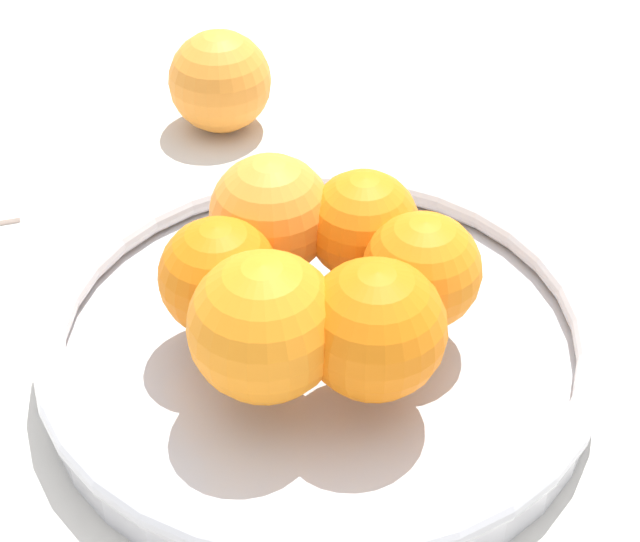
{
  "coord_description": "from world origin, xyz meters",
  "views": [
    {
      "loc": [
        -0.27,
        -0.38,
        0.45
      ],
      "look_at": [
        0.0,
        0.0,
        0.07
      ],
      "focal_mm": 60.0,
      "sensor_mm": 36.0,
      "label": 1
    }
  ],
  "objects": [
    {
      "name": "ground_plane",
      "position": [
        0.0,
        0.0,
        0.0
      ],
      "size": [
        4.0,
        4.0,
        0.0
      ],
      "primitive_type": "plane",
      "color": "beige"
    },
    {
      "name": "fruit_bowl",
      "position": [
        0.0,
        0.0,
        0.02
      ],
      "size": [
        0.33,
        0.33,
        0.04
      ],
      "color": "silver",
      "rests_on": "ground_plane"
    },
    {
      "name": "orange_pile",
      "position": [
        -0.01,
        -0.0,
        0.07
      ],
      "size": [
        0.18,
        0.19,
        0.08
      ],
      "color": "orange",
      "rests_on": "fruit_bowl"
    },
    {
      "name": "stray_orange",
      "position": [
        0.1,
        0.27,
        0.04
      ],
      "size": [
        0.08,
        0.08,
        0.08
      ],
      "primitive_type": "sphere",
      "color": "orange",
      "rests_on": "ground_plane"
    }
  ]
}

